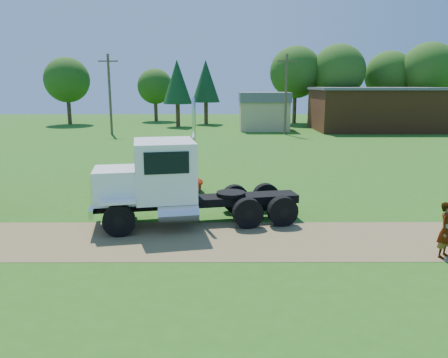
{
  "coord_description": "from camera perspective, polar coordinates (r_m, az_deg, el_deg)",
  "views": [
    {
      "loc": [
        -1.23,
        -15.4,
        5.68
      ],
      "look_at": [
        -1.16,
        3.36,
        1.6
      ],
      "focal_mm": 35.0,
      "sensor_mm": 36.0,
      "label": 1
    }
  ],
  "objects": [
    {
      "name": "tan_shed",
      "position": [
        55.74,
        5.23,
        8.88
      ],
      "size": [
        6.2,
        5.4,
        4.7
      ],
      "color": "tan",
      "rests_on": "ground"
    },
    {
      "name": "brick_building",
      "position": [
        58.72,
        19.13,
        8.66
      ],
      "size": [
        15.4,
        10.4,
        5.3
      ],
      "color": "brown",
      "rests_on": "ground"
    },
    {
      "name": "white_semi_tractor",
      "position": [
        17.95,
        -7.39,
        -0.44
      ],
      "size": [
        8.74,
        4.27,
        5.16
      ],
      "rotation": [
        0.0,
        0.0,
        0.19
      ],
      "color": "black",
      "rests_on": "ground"
    },
    {
      "name": "spectator_b",
      "position": [
        21.15,
        -9.08,
        -0.73
      ],
      "size": [
        1.2,
        1.13,
        1.95
      ],
      "primitive_type": "imported",
      "rotation": [
        0.0,
        0.0,
        3.7
      ],
      "color": "#999999",
      "rests_on": "ground"
    },
    {
      "name": "orange_pickup",
      "position": [
        23.27,
        -9.22,
        -0.16
      ],
      "size": [
        5.79,
        4.08,
        1.47
      ],
      "primitive_type": "imported",
      "rotation": [
        0.0,
        0.0,
        1.92
      ],
      "color": "#EE3A0B",
      "rests_on": "ground"
    },
    {
      "name": "utility_poles",
      "position": [
        50.92,
        8.1,
        11.07
      ],
      "size": [
        42.2,
        0.28,
        9.0
      ],
      "color": "#4D412C",
      "rests_on": "ground"
    },
    {
      "name": "spectator_a",
      "position": [
        16.32,
        27.02,
        -5.97
      ],
      "size": [
        0.81,
        0.81,
        1.9
      ],
      "primitive_type": "imported",
      "rotation": [
        0.0,
        0.0,
        0.76
      ],
      "color": "#999999",
      "rests_on": "ground"
    },
    {
      "name": "tree_row",
      "position": [
        65.73,
        10.04,
        13.25
      ],
      "size": [
        58.66,
        14.13,
        11.53
      ],
      "color": "#3E2F19",
      "rests_on": "ground"
    },
    {
      "name": "dirt_track",
      "position": [
        16.46,
        4.12,
        -7.93
      ],
      "size": [
        120.0,
        4.2,
        0.01
      ],
      "primitive_type": "cube",
      "color": "brown",
      "rests_on": "ground"
    },
    {
      "name": "ground",
      "position": [
        16.46,
        4.12,
        -7.95
      ],
      "size": [
        140.0,
        140.0,
        0.0
      ],
      "primitive_type": "plane",
      "color": "#295A13",
      "rests_on": "ground"
    }
  ]
}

